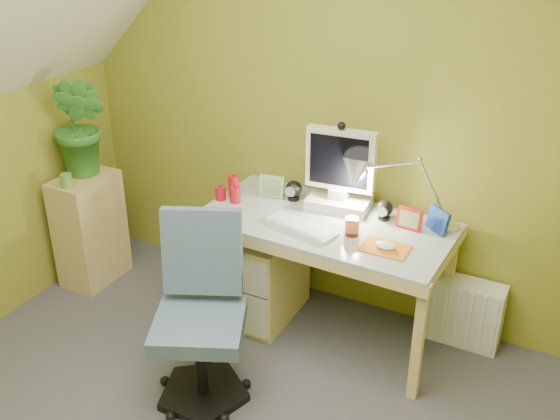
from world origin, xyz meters
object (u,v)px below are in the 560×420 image
at_px(monitor, 341,163).
at_px(task_chair, 199,325).
at_px(potted_plant, 81,126).
at_px(radiator, 466,313).
at_px(desk_lamp, 423,176).
at_px(desk, 324,278).
at_px(side_ledge, 90,229).

height_order(monitor, task_chair, monitor).
height_order(potted_plant, radiator, potted_plant).
xyz_separation_m(desk_lamp, task_chair, (-0.77, -0.96, -0.56)).
relative_size(desk_lamp, radiator, 1.45).
xyz_separation_m(monitor, potted_plant, (-1.56, -0.29, 0.05)).
height_order(task_chair, radiator, task_chair).
height_order(monitor, desk_lamp, desk_lamp).
relative_size(monitor, task_chair, 0.61).
bearing_deg(task_chair, monitor, 47.65).
relative_size(desk, potted_plant, 2.11).
height_order(side_ledge, task_chair, task_chair).
xyz_separation_m(potted_plant, radiator, (2.31, 0.38, -0.84)).
bearing_deg(radiator, potted_plant, -170.03).
bearing_deg(task_chair, potted_plant, 127.47).
bearing_deg(monitor, desk, -95.64).
distance_m(monitor, desk_lamp, 0.45).
xyz_separation_m(desk, potted_plant, (-1.56, -0.11, 0.68)).
xyz_separation_m(monitor, task_chair, (-0.32, -0.96, -0.55)).
relative_size(side_ledge, radiator, 1.86).
distance_m(monitor, radiator, 1.10).
bearing_deg(side_ledge, potted_plant, 90.00).
bearing_deg(monitor, potted_plant, -175.26).
distance_m(desk_lamp, side_ledge, 2.13).
relative_size(side_ledge, task_chair, 0.82).
height_order(monitor, potted_plant, potted_plant).
height_order(desk_lamp, side_ledge, desk_lamp).
xyz_separation_m(desk_lamp, side_ledge, (-2.01, -0.34, -0.64)).
xyz_separation_m(desk_lamp, radiator, (0.30, 0.09, -0.81)).
distance_m(desk_lamp, task_chair, 1.35).
xyz_separation_m(desk, side_ledge, (-1.56, -0.16, 0.00)).
height_order(desk, potted_plant, potted_plant).
xyz_separation_m(desk, task_chair, (-0.32, -0.78, 0.08)).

